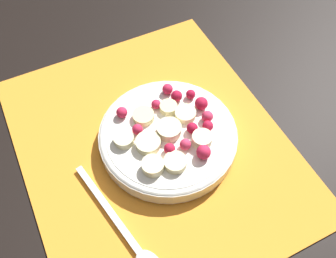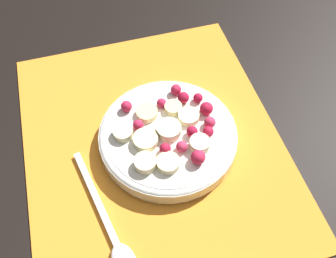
% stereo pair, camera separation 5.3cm
% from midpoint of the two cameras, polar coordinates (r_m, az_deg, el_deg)
% --- Properties ---
extents(ground_plane, '(3.00, 3.00, 0.00)m').
position_cam_midpoint_polar(ground_plane, '(0.56, -5.00, -2.65)').
color(ground_plane, black).
extents(placemat, '(0.45, 0.37, 0.01)m').
position_cam_midpoint_polar(placemat, '(0.56, -5.02, -2.49)').
color(placemat, orange).
rests_on(placemat, ground_plane).
extents(fruit_bowl, '(0.20, 0.20, 0.05)m').
position_cam_midpoint_polar(fruit_bowl, '(0.54, -2.75, -1.17)').
color(fruit_bowl, silver).
rests_on(fruit_bowl, placemat).
extents(spoon, '(0.20, 0.06, 0.01)m').
position_cam_midpoint_polar(spoon, '(0.49, -8.25, -17.51)').
color(spoon, silver).
rests_on(spoon, placemat).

